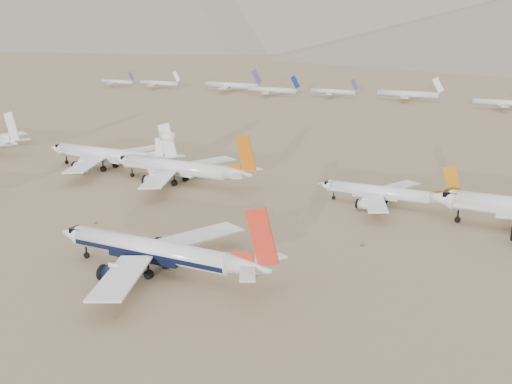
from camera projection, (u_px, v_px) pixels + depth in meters
ground at (157, 260)px, 145.01m from camera, size 7000.00×7000.00×0.00m
main_airliner at (160, 252)px, 135.72m from camera, size 52.02×50.81×18.36m
row2_gold_tail at (385, 193)px, 185.54m from camera, size 39.83×38.95×14.18m
row2_orange_tail at (181, 169)px, 210.51m from camera, size 51.79×50.66×18.47m
row2_white_trijet at (112, 155)px, 229.45m from camera, size 53.78×52.56×19.06m
distant_storage_row at (416, 96)px, 415.12m from camera, size 510.53×58.41×14.98m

